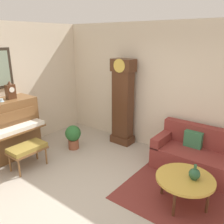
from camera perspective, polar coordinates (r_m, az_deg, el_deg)
The scene contains 12 objects.
ground_plane at distance 4.09m, azimuth -6.84°, elevation -20.50°, with size 6.40×6.00×0.10m, color #B2A899.
wall_back at distance 5.28m, azimuth 11.18°, elevation 5.77°, with size 5.30×0.13×2.80m.
area_rug at distance 4.15m, azimuth 17.61°, elevation -19.76°, with size 2.10×1.50×0.01m, color maroon.
piano at distance 5.35m, azimuth -25.23°, elevation -4.13°, with size 0.87×1.44×1.25m.
piano_bench at distance 4.87m, azimuth -19.98°, elevation -8.49°, with size 0.42×0.70×0.48m.
grandfather_clock at distance 5.48m, azimuth 2.64°, elevation 1.82°, with size 0.52×0.34×2.03m.
couch at distance 4.81m, azimuth 21.91°, elevation -10.34°, with size 1.90×0.80×0.84m.
coffee_table at distance 3.85m, azimuth 17.39°, elevation -15.42°, with size 0.88×0.88×0.45m.
mantel_clock at distance 5.26m, azimuth -23.55°, elevation 4.78°, with size 0.13×0.18×0.38m.
teacup at distance 5.14m, azimuth -25.45°, elevation 2.55°, with size 0.12×0.12×0.06m.
green_jug at distance 3.79m, azimuth 19.49°, elevation -14.04°, with size 0.17×0.17×0.24m.
potted_plant at distance 5.45m, azimuth -9.46°, elevation -5.68°, with size 0.36×0.36×0.56m.
Camera 1 is at (2.30, -2.24, 2.48)m, focal length 37.45 mm.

